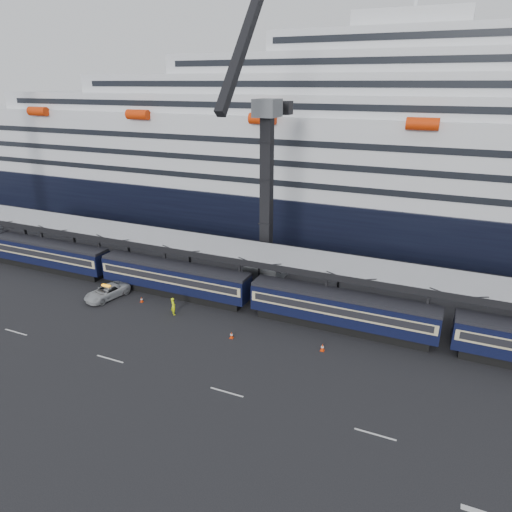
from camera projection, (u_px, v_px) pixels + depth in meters
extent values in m
plane|color=black|center=(410.00, 408.00, 35.55)|extent=(260.00, 260.00, 0.00)
cube|color=beige|center=(16.00, 332.00, 46.29)|extent=(3.00, 0.15, 0.02)
cube|color=beige|center=(110.00, 359.00, 41.81)|extent=(3.00, 0.15, 0.02)
cube|color=beige|center=(227.00, 392.00, 37.34)|extent=(3.00, 0.15, 0.02)
cube|color=beige|center=(375.00, 434.00, 32.87)|extent=(3.00, 0.15, 0.02)
cube|color=black|center=(50.00, 266.00, 61.84)|extent=(17.48, 2.40, 0.90)
cube|color=black|center=(48.00, 253.00, 61.20)|extent=(19.00, 2.80, 2.70)
cube|color=beige|center=(48.00, 251.00, 61.09)|extent=(18.62, 2.92, 1.05)
cube|color=black|center=(47.00, 251.00, 61.08)|extent=(17.86, 2.98, 0.70)
cube|color=black|center=(46.00, 243.00, 60.67)|extent=(19.00, 2.50, 0.35)
cube|color=black|center=(175.00, 291.00, 54.39)|extent=(17.48, 2.40, 0.90)
cube|color=black|center=(174.00, 277.00, 53.75)|extent=(19.00, 2.80, 2.70)
cube|color=beige|center=(174.00, 275.00, 53.64)|extent=(18.62, 2.92, 1.05)
cube|color=black|center=(174.00, 274.00, 53.62)|extent=(17.86, 2.98, 0.70)
cube|color=black|center=(173.00, 265.00, 53.21)|extent=(19.00, 2.50, 0.35)
cube|color=black|center=(340.00, 324.00, 46.93)|extent=(17.48, 2.40, 0.90)
cube|color=black|center=(341.00, 309.00, 46.29)|extent=(19.00, 2.80, 2.70)
cube|color=beige|center=(342.00, 306.00, 46.18)|extent=(18.62, 2.92, 1.05)
cube|color=black|center=(342.00, 305.00, 46.17)|extent=(17.86, 2.98, 0.70)
cube|color=black|center=(342.00, 295.00, 45.75)|extent=(19.00, 2.50, 0.35)
cube|color=gray|center=(432.00, 278.00, 45.61)|extent=(130.00, 6.00, 0.25)
cube|color=black|center=(429.00, 293.00, 43.15)|extent=(130.00, 0.25, 0.70)
cube|color=black|center=(433.00, 270.00, 48.28)|extent=(130.00, 0.25, 0.70)
cube|color=black|center=(25.00, 226.00, 71.34)|extent=(0.25, 0.25, 5.40)
cube|color=black|center=(43.00, 245.00, 62.81)|extent=(0.25, 0.25, 5.40)
cube|color=black|center=(74.00, 234.00, 67.61)|extent=(0.25, 0.25, 5.40)
cube|color=black|center=(101.00, 256.00, 59.09)|extent=(0.25, 0.25, 5.40)
cube|color=black|center=(128.00, 243.00, 63.88)|extent=(0.25, 0.25, 5.40)
cube|color=black|center=(166.00, 267.00, 55.36)|extent=(0.25, 0.25, 5.40)
cube|color=black|center=(190.00, 253.00, 60.15)|extent=(0.25, 0.25, 5.40)
cube|color=black|center=(240.00, 281.00, 51.63)|extent=(0.25, 0.25, 5.40)
cube|color=black|center=(259.00, 264.00, 56.43)|extent=(0.25, 0.25, 5.40)
cube|color=black|center=(326.00, 296.00, 47.90)|extent=(0.25, 0.25, 5.40)
cube|color=black|center=(339.00, 277.00, 52.70)|extent=(0.25, 0.25, 5.40)
cube|color=black|center=(426.00, 314.00, 44.18)|extent=(0.25, 0.25, 5.40)
cube|color=black|center=(430.00, 292.00, 48.97)|extent=(0.25, 0.25, 5.40)
cube|color=black|center=(444.00, 216.00, 73.69)|extent=(200.00, 28.00, 7.00)
cube|color=silver|center=(453.00, 157.00, 70.29)|extent=(190.00, 26.88, 12.00)
cube|color=silver|center=(461.00, 105.00, 67.61)|extent=(160.00, 24.64, 3.00)
cube|color=black|center=(459.00, 110.00, 57.02)|extent=(153.60, 0.12, 0.90)
cube|color=silver|center=(464.00, 84.00, 66.54)|extent=(124.00, 21.84, 3.00)
cube|color=black|center=(463.00, 84.00, 57.14)|extent=(119.04, 0.12, 0.90)
cube|color=silver|center=(467.00, 62.00, 65.46)|extent=(90.00, 19.04, 3.00)
cube|color=black|center=(467.00, 59.00, 57.27)|extent=(86.40, 0.12, 0.90)
cube|color=silver|center=(471.00, 39.00, 64.39)|extent=(56.00, 16.24, 3.00)
cube|color=black|center=(471.00, 33.00, 57.40)|extent=(53.76, 0.12, 0.90)
cube|color=silver|center=(414.00, 22.00, 66.48)|extent=(16.00, 12.00, 2.50)
cylinder|color=red|center=(38.00, 111.00, 82.29)|extent=(4.00, 1.60, 1.60)
cylinder|color=red|center=(138.00, 115.00, 74.09)|extent=(4.00, 1.60, 1.60)
cylinder|color=red|center=(263.00, 119.00, 65.89)|extent=(4.00, 1.60, 1.60)
cylinder|color=red|center=(423.00, 124.00, 57.69)|extent=(4.00, 1.60, 1.60)
cube|color=#46494D|center=(266.00, 270.00, 58.92)|extent=(4.50, 4.50, 2.00)
cube|color=black|center=(267.00, 194.00, 55.34)|extent=(1.30, 1.30, 18.00)
cube|color=#46494D|center=(267.00, 108.00, 51.77)|extent=(2.60, 3.20, 2.00)
cube|color=black|center=(245.00, 37.00, 44.35)|extent=(0.90, 12.26, 14.37)
cube|color=black|center=(275.00, 107.00, 53.92)|extent=(0.90, 5.04, 0.90)
cube|color=black|center=(283.00, 108.00, 56.15)|extent=(2.20, 1.60, 1.60)
imported|color=#9DA0A4|center=(107.00, 292.00, 53.40)|extent=(3.58, 5.84, 1.51)
imported|color=#E1FE0D|center=(173.00, 306.00, 49.51)|extent=(0.86, 0.82, 1.98)
cube|color=red|center=(142.00, 302.00, 52.64)|extent=(0.34, 0.34, 0.04)
cone|color=red|center=(142.00, 299.00, 52.52)|extent=(0.28, 0.28, 0.64)
cylinder|color=white|center=(142.00, 299.00, 52.52)|extent=(0.24, 0.24, 0.11)
cube|color=red|center=(232.00, 338.00, 45.24)|extent=(0.36, 0.36, 0.04)
cone|color=red|center=(232.00, 335.00, 45.11)|extent=(0.30, 0.30, 0.68)
cylinder|color=white|center=(232.00, 335.00, 45.11)|extent=(0.26, 0.26, 0.11)
cube|color=red|center=(322.00, 350.00, 43.10)|extent=(0.39, 0.39, 0.04)
cone|color=red|center=(322.00, 347.00, 42.96)|extent=(0.33, 0.33, 0.74)
cylinder|color=white|center=(322.00, 347.00, 42.96)|extent=(0.28, 0.28, 0.12)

